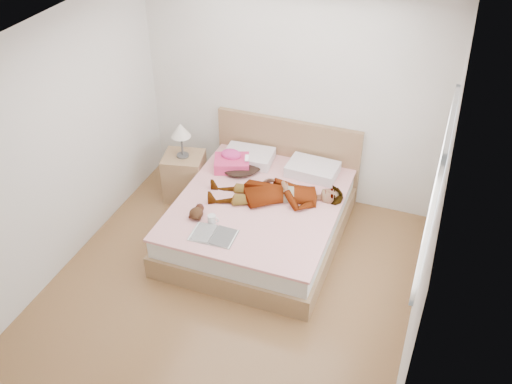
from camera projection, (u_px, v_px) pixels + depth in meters
ground at (227, 293)px, 5.83m from camera, size 4.00×4.00×0.00m
woman at (276, 190)px, 6.24m from camera, size 1.60×0.99×0.21m
hair at (243, 164)px, 6.78m from camera, size 0.59×0.68×0.09m
phone at (247, 158)px, 6.65m from camera, size 0.07×0.10×0.05m
room_shell at (435, 194)px, 4.68m from camera, size 4.00×4.00×4.00m
bed at (262, 213)px, 6.45m from camera, size 1.80×2.08×1.00m
towel at (232, 161)px, 6.75m from camera, size 0.50×0.45×0.21m
magazine at (213, 235)px, 5.77m from camera, size 0.47×0.32×0.03m
coffee_mug at (212, 219)px, 5.92m from camera, size 0.12×0.09×0.10m
plush_toy at (197, 212)px, 5.98m from camera, size 0.15×0.22×0.12m
nightstand at (184, 173)px, 7.01m from camera, size 0.56×0.52×1.03m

